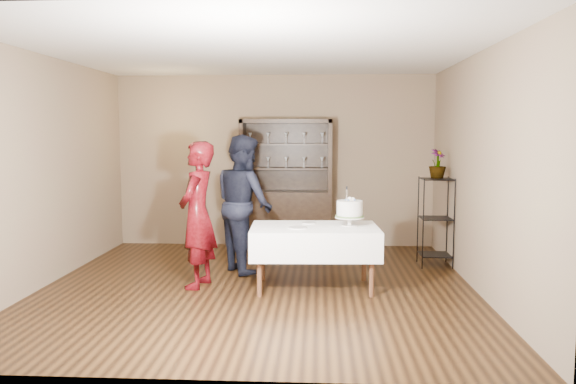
# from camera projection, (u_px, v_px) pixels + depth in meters

# --- Properties ---
(floor) EXTENTS (5.00, 5.00, 0.00)m
(floor) POSITION_uv_depth(u_px,v_px,m) (258.00, 287.00, 6.56)
(floor) COLOR black
(floor) RESTS_ON ground
(ceiling) EXTENTS (5.00, 5.00, 0.00)m
(ceiling) POSITION_uv_depth(u_px,v_px,m) (257.00, 52.00, 6.28)
(ceiling) COLOR silver
(ceiling) RESTS_ON back_wall
(back_wall) EXTENTS (5.00, 0.02, 2.70)m
(back_wall) POSITION_uv_depth(u_px,v_px,m) (275.00, 161.00, 8.90)
(back_wall) COLOR #765D4C
(back_wall) RESTS_ON floor
(wall_left) EXTENTS (0.02, 5.00, 2.70)m
(wall_left) POSITION_uv_depth(u_px,v_px,m) (45.00, 171.00, 6.56)
(wall_left) COLOR #765D4C
(wall_left) RESTS_ON floor
(wall_right) EXTENTS (0.02, 5.00, 2.70)m
(wall_right) POSITION_uv_depth(u_px,v_px,m) (479.00, 173.00, 6.28)
(wall_right) COLOR #765D4C
(wall_right) RESTS_ON floor
(china_hutch) EXTENTS (1.40, 0.48, 2.00)m
(china_hutch) POSITION_uv_depth(u_px,v_px,m) (286.00, 206.00, 8.71)
(china_hutch) COLOR black
(china_hutch) RESTS_ON floor
(plant_etagere) EXTENTS (0.42, 0.42, 1.20)m
(plant_etagere) POSITION_uv_depth(u_px,v_px,m) (436.00, 218.00, 7.56)
(plant_etagere) COLOR black
(plant_etagere) RESTS_ON floor
(cake_table) EXTENTS (1.49, 0.96, 0.72)m
(cake_table) POSITION_uv_depth(u_px,v_px,m) (314.00, 241.00, 6.45)
(cake_table) COLOR white
(cake_table) RESTS_ON floor
(woman) EXTENTS (0.50, 0.68, 1.70)m
(woman) POSITION_uv_depth(u_px,v_px,m) (198.00, 215.00, 6.49)
(woman) COLOR #320405
(woman) RESTS_ON floor
(man) EXTENTS (1.03, 1.09, 1.77)m
(man) POSITION_uv_depth(u_px,v_px,m) (244.00, 203.00, 7.27)
(man) COLOR black
(man) RESTS_ON floor
(cake) EXTENTS (0.36, 0.36, 0.46)m
(cake) POSITION_uv_depth(u_px,v_px,m) (350.00, 210.00, 6.46)
(cake) COLOR silver
(cake) RESTS_ON cake_table
(plate_near) EXTENTS (0.24, 0.24, 0.01)m
(plate_near) POSITION_uv_depth(u_px,v_px,m) (298.00, 228.00, 6.30)
(plate_near) COLOR silver
(plate_near) RESTS_ON cake_table
(plate_far) EXTENTS (0.18, 0.18, 0.01)m
(plate_far) POSITION_uv_depth(u_px,v_px,m) (309.00, 223.00, 6.64)
(plate_far) COLOR silver
(plate_far) RESTS_ON cake_table
(potted_plant) EXTENTS (0.31, 0.31, 0.39)m
(potted_plant) POSITION_uv_depth(u_px,v_px,m) (437.00, 164.00, 7.49)
(potted_plant) COLOR #4F7336
(potted_plant) RESTS_ON plant_etagere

